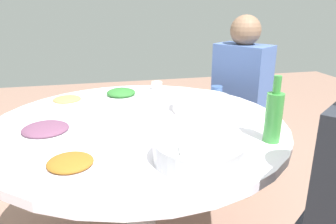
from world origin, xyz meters
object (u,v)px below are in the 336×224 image
at_px(tea_cup_near, 217,92).
at_px(diner_right, 241,85).
at_px(round_dining_table, 139,146).
at_px(soup_bowl, 202,104).
at_px(dish_greens, 121,95).
at_px(dish_eggplant, 46,131).
at_px(dish_stirfry, 71,165).
at_px(tea_cup_far, 157,86).
at_px(dish_tofu_braise, 67,101).
at_px(rice_bowl, 199,150).
at_px(stool_for_diner_right, 236,160).
at_px(green_bottle, 274,116).

relative_size(tea_cup_near, diner_right, 0.08).
xyz_separation_m(round_dining_table, soup_bowl, (-0.09, 0.33, 0.16)).
height_order(dish_greens, dish_eggplant, dish_greens).
bearing_deg(dish_greens, dish_stirfry, -16.80).
xyz_separation_m(dish_stirfry, tea_cup_near, (-0.68, 0.76, 0.02)).
bearing_deg(round_dining_table, dish_eggplant, -78.23).
bearing_deg(round_dining_table, tea_cup_far, 159.96).
bearing_deg(diner_right, dish_stirfry, -48.32).
relative_size(dish_stirfry, dish_tofu_braise, 1.05).
distance_m(rice_bowl, dish_tofu_braise, 0.91).
xyz_separation_m(rice_bowl, dish_tofu_braise, (-0.77, -0.48, -0.02)).
height_order(dish_eggplant, tea_cup_far, tea_cup_far).
height_order(dish_greens, dish_tofu_braise, dish_greens).
xyz_separation_m(tea_cup_near, stool_for_diner_right, (-0.24, 0.27, -0.58)).
relative_size(rice_bowl, diner_right, 0.41).
bearing_deg(tea_cup_near, stool_for_diner_right, 131.64).
distance_m(dish_greens, dish_tofu_braise, 0.29).
relative_size(soup_bowl, diner_right, 0.39).
relative_size(round_dining_table, dish_tofu_braise, 6.58).
bearing_deg(dish_eggplant, round_dining_table, 101.77).
bearing_deg(dish_stirfry, rice_bowl, 85.30).
bearing_deg(diner_right, stool_for_diner_right, 90.00).
distance_m(green_bottle, tea_cup_far, 0.91).
bearing_deg(round_dining_table, dish_tofu_braise, -136.68).
bearing_deg(round_dining_table, stool_for_diner_right, 124.79).
xyz_separation_m(dish_greens, tea_cup_far, (-0.14, 0.23, 0.00)).
distance_m(rice_bowl, soup_bowl, 0.54).
xyz_separation_m(round_dining_table, dish_eggplant, (0.08, -0.38, 0.14)).
bearing_deg(round_dining_table, green_bottle, 55.07).
xyz_separation_m(dish_eggplant, tea_cup_far, (-0.60, 0.58, 0.00)).
relative_size(round_dining_table, dish_stirfry, 6.26).
bearing_deg(rice_bowl, green_bottle, 105.97).
height_order(dish_stirfry, dish_tofu_braise, dish_stirfry).
distance_m(soup_bowl, dish_eggplant, 0.74).
relative_size(dish_greens, dish_stirfry, 1.13).
bearing_deg(diner_right, dish_tofu_braise, -80.77).
distance_m(round_dining_table, diner_right, 0.92).
distance_m(round_dining_table, dish_greens, 0.41).
relative_size(dish_greens, dish_tofu_braise, 1.19).
relative_size(round_dining_table, dish_eggplant, 5.60).
xyz_separation_m(dish_stirfry, stool_for_diner_right, (-0.91, 1.03, -0.56)).
bearing_deg(soup_bowl, dish_greens, -128.89).
distance_m(round_dining_table, dish_stirfry, 0.50).
bearing_deg(soup_bowl, dish_eggplant, -76.99).
height_order(rice_bowl, dish_stirfry, rice_bowl).
bearing_deg(dish_stirfry, dish_tofu_braise, -175.80).
bearing_deg(diner_right, soup_bowl, -43.87).
height_order(tea_cup_near, diner_right, diner_right).
bearing_deg(stool_for_diner_right, dish_stirfry, -48.32).
height_order(soup_bowl, dish_greens, soup_bowl).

